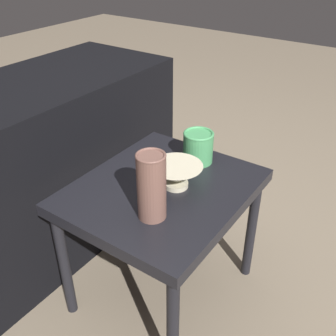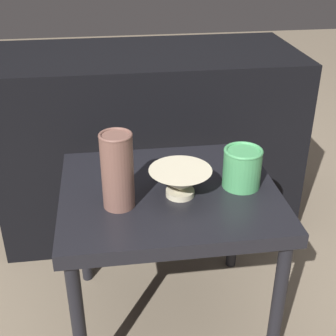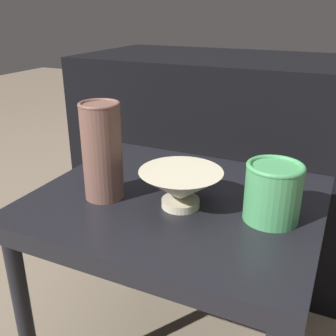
# 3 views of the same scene
# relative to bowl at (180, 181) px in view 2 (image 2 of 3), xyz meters

# --- Properties ---
(ground_plane) EXTENTS (8.00, 8.00, 0.00)m
(ground_plane) POSITION_rel_bowl_xyz_m (-0.02, 0.04, -0.53)
(ground_plane) COLOR #7F705B
(table) EXTENTS (0.60, 0.51, 0.48)m
(table) POSITION_rel_bowl_xyz_m (-0.02, 0.04, -0.10)
(table) COLOR black
(table) RESTS_ON ground_plane
(couch_backdrop) EXTENTS (1.12, 0.50, 0.71)m
(couch_backdrop) POSITION_rel_bowl_xyz_m (-0.02, 0.63, -0.17)
(couch_backdrop) COLOR black
(couch_backdrop) RESTS_ON ground_plane
(bowl) EXTENTS (0.17, 0.17, 0.08)m
(bowl) POSITION_rel_bowl_xyz_m (0.00, 0.00, 0.00)
(bowl) COLOR beige
(bowl) RESTS_ON table
(vase_textured_left) EXTENTS (0.08, 0.08, 0.20)m
(vase_textured_left) POSITION_rel_bowl_xyz_m (-0.16, -0.03, 0.06)
(vase_textured_left) COLOR brown
(vase_textured_left) RESTS_ON table
(vase_colorful_right) EXTENTS (0.11, 0.11, 0.11)m
(vase_colorful_right) POSITION_rel_bowl_xyz_m (0.18, 0.03, 0.01)
(vase_colorful_right) COLOR #47995B
(vase_colorful_right) RESTS_ON table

